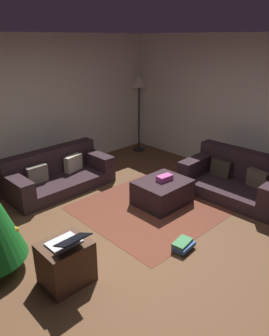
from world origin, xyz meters
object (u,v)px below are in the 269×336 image
(couch_right, at_px, (237,179))
(corner_lamp, at_px, (139,87))
(gift_box, at_px, (165,178))
(tv_remote, at_px, (164,176))
(book_stack, at_px, (183,245))
(couch_left, at_px, (57,174))
(side_table, at_px, (66,262))
(laptop, at_px, (67,242))
(ottoman, at_px, (162,192))

(couch_right, height_order, corner_lamp, corner_lamp)
(corner_lamp, bearing_deg, gift_box, -125.50)
(tv_remote, xyz_separation_m, book_stack, (-0.88, -1.13, -0.34))
(couch_left, bearing_deg, corner_lamp, -170.77)
(gift_box, distance_m, side_table, 2.21)
(couch_right, xyz_separation_m, corner_lamp, (0.42, 2.82, 1.21))
(tv_remote, height_order, laptop, laptop)
(gift_box, height_order, tv_remote, gift_box)
(ottoman, relative_size, tv_remote, 5.17)
(couch_right, height_order, ottoman, couch_right)
(couch_left, bearing_deg, laptop, 60.78)
(book_stack, height_order, corner_lamp, corner_lamp)
(tv_remote, bearing_deg, side_table, -133.12)
(tv_remote, height_order, side_table, side_table)
(couch_right, height_order, laptop, couch_right)
(couch_left, distance_m, side_table, 2.48)
(laptop, bearing_deg, side_table, 91.53)
(couch_right, distance_m, corner_lamp, 3.10)
(side_table, height_order, book_stack, side_table)
(book_stack, bearing_deg, couch_right, 10.63)
(book_stack, bearing_deg, tv_remote, 51.89)
(ottoman, distance_m, side_table, 2.17)
(couch_left, bearing_deg, book_stack, 92.65)
(ottoman, xyz_separation_m, side_table, (-2.12, -0.48, 0.05))
(couch_left, xyz_separation_m, gift_box, (0.96, -1.70, 0.18))
(couch_left, height_order, ottoman, couch_left)
(couch_right, xyz_separation_m, ottoman, (-1.16, 0.66, -0.08))
(side_table, bearing_deg, book_stack, -21.33)
(couch_left, bearing_deg, gift_box, 118.22)
(gift_box, height_order, laptop, laptop)
(gift_box, xyz_separation_m, book_stack, (-0.78, -1.01, -0.37))
(gift_box, bearing_deg, book_stack, -127.52)
(tv_remote, bearing_deg, ottoman, -110.62)
(side_table, distance_m, laptop, 0.31)
(couch_left, bearing_deg, couch_right, 130.24)
(corner_lamp, bearing_deg, laptop, -143.81)
(laptop, relative_size, corner_lamp, 0.25)
(ottoman, xyz_separation_m, tv_remote, (0.15, 0.11, 0.21))
(laptop, xyz_separation_m, book_stack, (1.38, -0.47, -0.49))
(gift_box, xyz_separation_m, side_table, (-2.16, -0.47, -0.19))
(tv_remote, xyz_separation_m, corner_lamp, (1.44, 2.05, 1.08))
(ottoman, bearing_deg, side_table, -167.26)
(couch_right, relative_size, book_stack, 5.53)
(side_table, relative_size, laptop, 1.21)
(gift_box, relative_size, book_stack, 0.83)
(ottoman, xyz_separation_m, book_stack, (-0.74, -1.02, -0.13))
(tv_remote, bearing_deg, book_stack, -95.80)
(side_table, bearing_deg, ottoman, 12.74)
(couch_right, distance_m, book_stack, 1.94)
(couch_right, xyz_separation_m, gift_box, (-1.12, 0.66, 0.16))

